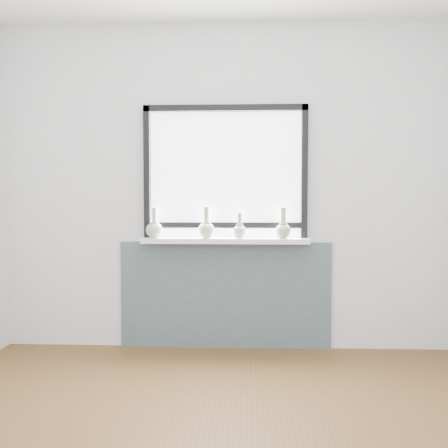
{
  "coord_description": "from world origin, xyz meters",
  "views": [
    {
      "loc": [
        0.17,
        -2.21,
        1.22
      ],
      "look_at": [
        0.0,
        1.55,
        1.02
      ],
      "focal_mm": 40.0,
      "sensor_mm": 36.0,
      "label": 1
    }
  ],
  "objects_px": {
    "vase_a": "(154,229)",
    "vase_c": "(240,230)",
    "windowsill": "(225,241)",
    "vase_b": "(206,228)",
    "vase_d": "(283,229)"
  },
  "relations": [
    {
      "from": "vase_b",
      "to": "vase_d",
      "type": "xyz_separation_m",
      "value": [
        0.6,
        -0.02,
        -0.0
      ]
    },
    {
      "from": "vase_c",
      "to": "vase_d",
      "type": "relative_size",
      "value": 0.82
    },
    {
      "from": "windowsill",
      "to": "vase_c",
      "type": "height_order",
      "value": "vase_c"
    },
    {
      "from": "windowsill",
      "to": "vase_b",
      "type": "height_order",
      "value": "vase_b"
    },
    {
      "from": "vase_a",
      "to": "vase_c",
      "type": "bearing_deg",
      "value": 0.52
    },
    {
      "from": "vase_b",
      "to": "vase_d",
      "type": "relative_size",
      "value": 1.02
    },
    {
      "from": "windowsill",
      "to": "vase_b",
      "type": "distance_m",
      "value": 0.18
    },
    {
      "from": "vase_a",
      "to": "vase_c",
      "type": "height_order",
      "value": "vase_a"
    },
    {
      "from": "windowsill",
      "to": "vase_a",
      "type": "xyz_separation_m",
      "value": [
        -0.56,
        -0.01,
        0.09
      ]
    },
    {
      "from": "vase_a",
      "to": "vase_b",
      "type": "xyz_separation_m",
      "value": [
        0.41,
        0.01,
        0.01
      ]
    },
    {
      "from": "vase_d",
      "to": "vase_a",
      "type": "bearing_deg",
      "value": 179.27
    },
    {
      "from": "vase_a",
      "to": "vase_c",
      "type": "relative_size",
      "value": 1.2
    },
    {
      "from": "vase_b",
      "to": "windowsill",
      "type": "bearing_deg",
      "value": 0.23
    },
    {
      "from": "windowsill",
      "to": "vase_b",
      "type": "xyz_separation_m",
      "value": [
        -0.15,
        -0.0,
        0.1
      ]
    },
    {
      "from": "vase_c",
      "to": "vase_a",
      "type": "bearing_deg",
      "value": -179.48
    }
  ]
}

